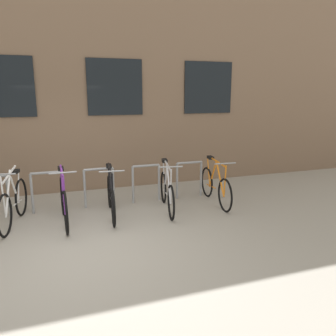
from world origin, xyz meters
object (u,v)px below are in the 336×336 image
Objects in this scene: bicycle_black at (111,197)px; bicycle_white at (13,203)px; bicycle_silver at (167,192)px; bicycle_orange at (215,186)px; bicycle_purple at (64,201)px.

bicycle_white is (-1.72, 0.12, 0.02)m from bicycle_black.
bicycle_silver is 0.99× the size of bicycle_white.
bicycle_orange is 3.95m from bicycle_white.
bicycle_black is (0.87, 0.10, -0.03)m from bicycle_purple.
bicycle_purple is 3.10m from bicycle_orange.
bicycle_silver is 2.84m from bicycle_white.
bicycle_silver reaches higher than bicycle_black.
bicycle_orange is at bearing 2.48° from bicycle_purple.
bicycle_purple is at bearing -177.52° from bicycle_orange.
bicycle_orange is 1.00× the size of bicycle_black.
bicycle_purple is at bearing -173.31° from bicycle_black.
bicycle_orange is 1.01× the size of bicycle_white.
bicycle_purple is 1.01× the size of bicycle_black.
bicycle_orange is at bearing 0.83° from bicycle_black.
bicycle_silver is (-1.11, -0.08, -0.00)m from bicycle_orange.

